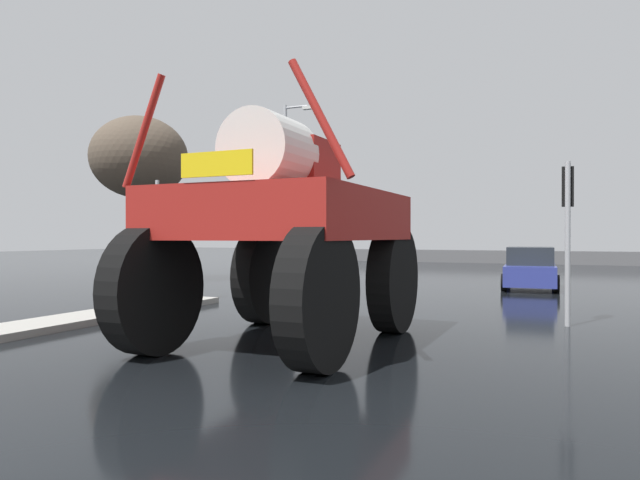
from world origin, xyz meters
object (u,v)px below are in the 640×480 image
traffic_signal_near_left (161,213)px  traffic_signal_near_right (568,206)px  bare_tree_left (139,158)px  oversize_sprayer (285,230)px  streetlight_far_left (287,181)px  sedan_ahead (530,269)px

traffic_signal_near_left → traffic_signal_near_right: 10.84m
traffic_signal_near_right → bare_tree_left: (-16.44, 5.40, 2.65)m
oversize_sprayer → streetlight_far_left: size_ratio=0.67×
sedan_ahead → traffic_signal_near_left: 13.09m
sedan_ahead → traffic_signal_near_left: traffic_signal_near_left is taller
traffic_signal_near_left → traffic_signal_near_right: size_ratio=1.01×
sedan_ahead → traffic_signal_near_left: (-9.54, -8.77, 1.85)m
sedan_ahead → streetlight_far_left: 13.04m
sedan_ahead → streetlight_far_left: size_ratio=0.49×
traffic_signal_near_left → sedan_ahead: bearing=42.6°
streetlight_far_left → bare_tree_left: bearing=-115.1°
traffic_signal_near_right → bare_tree_left: size_ratio=0.50×
traffic_signal_near_left → streetlight_far_left: streetlight_far_left is taller
oversize_sprayer → sedan_ahead: size_ratio=1.37×
sedan_ahead → bare_tree_left: bearing=99.6°
sedan_ahead → bare_tree_left: 16.15m
streetlight_far_left → traffic_signal_near_right: bearing=-43.5°
traffic_signal_near_right → oversize_sprayer: bearing=-137.9°
traffic_signal_near_left → bare_tree_left: 8.22m
streetlight_far_left → traffic_signal_near_left: bearing=-79.5°
streetlight_far_left → bare_tree_left: (-3.30, -7.06, 0.48)m
oversize_sprayer → streetlight_far_left: 18.88m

